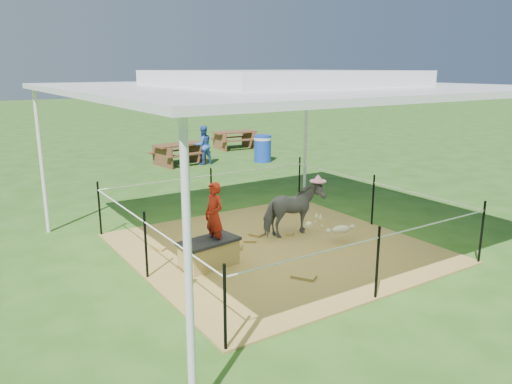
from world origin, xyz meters
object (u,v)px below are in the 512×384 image
straw_bale (209,255)px  picnic_table_near (179,154)px  woman (214,209)px  picnic_table_far (235,140)px  green_bottle (189,277)px  pony (294,210)px  foal (341,228)px  trash_barrel (263,149)px  distant_person (203,145)px

straw_bale → picnic_table_near: size_ratio=0.54×
woman → picnic_table_far: (6.08, 9.64, -0.59)m
straw_bale → picnic_table_near: (3.14, 7.89, 0.11)m
green_bottle → pony: pony is taller
pony → picnic_table_near: 7.53m
green_bottle → foal: bearing=3.4°
green_bottle → trash_barrel: bearing=50.0°
green_bottle → picnic_table_far: 12.13m
pony → woman: bearing=104.1°
straw_bale → distant_person: 8.40m
woman → picnic_table_far: bearing=139.3°
picnic_table_far → woman: bearing=-118.4°
green_bottle → foal: foal is taller
straw_bale → pony: 2.01m
picnic_table_far → trash_barrel: bearing=-98.5°
straw_bale → green_bottle: 0.71m
foal → picnic_table_near: picnic_table_near is taller
pony → distant_person: 7.28m
green_bottle → picnic_table_far: bearing=56.3°
picnic_table_far → distant_person: distant_person is taller
pony → picnic_table_near: bearing=-9.1°
picnic_table_near → picnic_table_far: 3.51m
woman → trash_barrel: 8.79m
straw_bale → pony: bearing=13.3°
foal → picnic_table_far: 10.61m
trash_barrel → distant_person: distant_person is taller
straw_bale → foal: (2.40, -0.28, 0.07)m
woman → pony: 1.93m
distant_person → trash_barrel: bearing=160.9°
straw_bale → foal: size_ratio=0.92×
trash_barrel → foal: bearing=-114.0°
green_bottle → straw_bale: bearing=39.3°
woman → green_bottle: size_ratio=4.32×
straw_bale → woman: size_ratio=0.83×
green_bottle → trash_barrel: trash_barrel is taller
straw_bale → trash_barrel: bearing=50.9°
green_bottle → picnic_table_near: (3.69, 8.34, 0.18)m
straw_bale → picnic_table_far: bearing=57.3°
green_bottle → distant_person: bearing=61.4°
picnic_table_far → distant_person: size_ratio=1.28×
picnic_table_near → picnic_table_far: picnic_table_near is taller
pony → foal: 0.90m
picnic_table_near → straw_bale: bearing=-120.5°
woman → foal: 2.40m
straw_bale → woman: woman is taller
straw_bale → picnic_table_far: size_ratio=0.54×
woman → green_bottle: bearing=-63.7°
picnic_table_near → trash_barrel: bearing=-31.7°
foal → distant_person: distant_person is taller
woman → picnic_table_near: 8.47m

